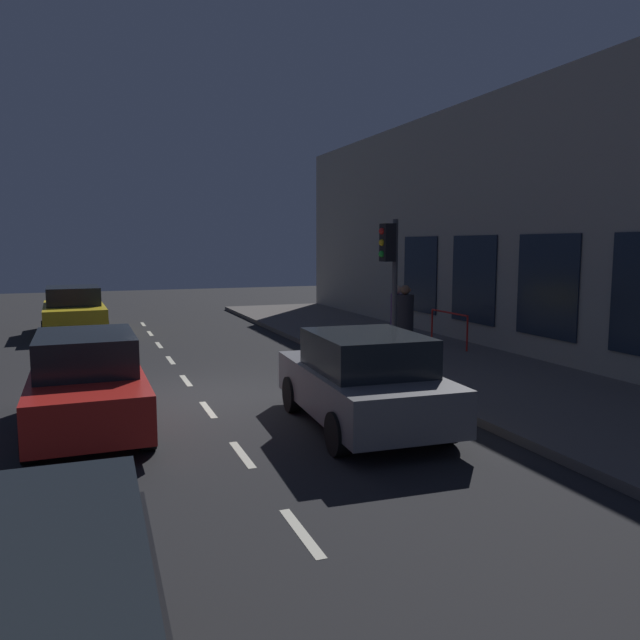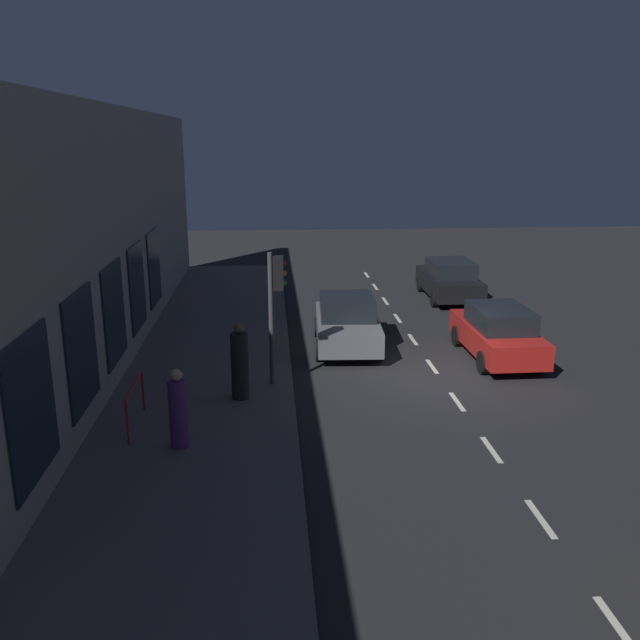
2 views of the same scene
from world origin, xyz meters
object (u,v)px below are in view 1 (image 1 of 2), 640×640
at_px(pedestrian_0, 405,326).
at_px(pedestrian_1, 397,316).
at_px(traffic_light, 390,264).
at_px(parked_car_1, 364,380).
at_px(parked_car_3, 74,310).
at_px(parked_car_2, 87,383).

bearing_deg(pedestrian_0, pedestrian_1, -160.62).
distance_m(traffic_light, parked_car_1, 4.39).
distance_m(parked_car_3, pedestrian_1, 10.97).
relative_size(traffic_light, parked_car_1, 0.84).
height_order(traffic_light, parked_car_3, traffic_light).
height_order(traffic_light, parked_car_1, traffic_light).
bearing_deg(pedestrian_1, parked_car_1, 116.80).
distance_m(parked_car_2, parked_car_3, 11.94).
bearing_deg(traffic_light, parked_car_1, -123.16).
bearing_deg(parked_car_3, pedestrian_1, 141.53).
relative_size(pedestrian_0, pedestrian_1, 1.12).
relative_size(parked_car_1, pedestrian_1, 2.43).
distance_m(parked_car_1, pedestrian_0, 5.28).
bearing_deg(pedestrian_0, parked_car_1, 7.59).
xyz_separation_m(parked_car_2, parked_car_3, (-0.34, 11.93, 0.00)).
relative_size(parked_car_2, parked_car_3, 0.94).
bearing_deg(pedestrian_1, pedestrian_0, 124.51).
bearing_deg(pedestrian_0, traffic_light, -1.01).
xyz_separation_m(parked_car_3, pedestrian_1, (8.83, -6.51, 0.13)).
height_order(traffic_light, pedestrian_0, traffic_light).
bearing_deg(parked_car_1, traffic_light, 59.84).
xyz_separation_m(traffic_light, parked_car_3, (-6.78, 9.99, -1.78)).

